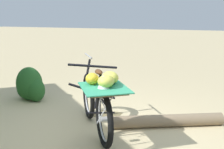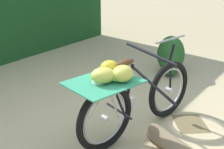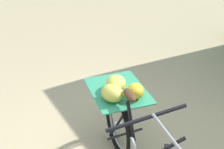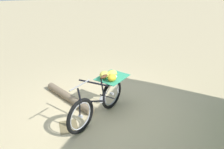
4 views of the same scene
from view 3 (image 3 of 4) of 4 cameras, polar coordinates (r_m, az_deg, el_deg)
name	(u,v)px [view 3 (image 3 of 4)]	position (r m, az deg, el deg)	size (l,w,h in m)	color
bicycle	(133,138)	(3.09, 3.73, -11.17)	(1.33, 1.59, 1.03)	black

